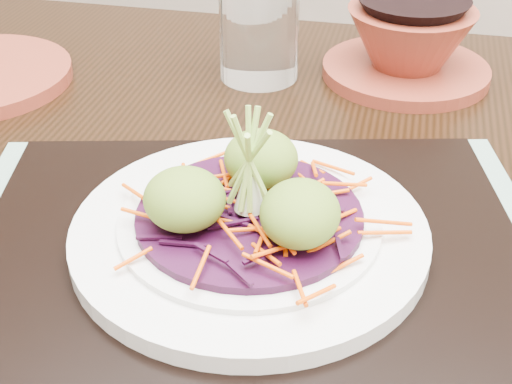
% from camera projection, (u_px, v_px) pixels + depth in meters
% --- Properties ---
extents(dining_table, '(1.29, 0.87, 0.80)m').
position_uv_depth(dining_table, '(287.00, 338.00, 0.57)').
color(dining_table, black).
rests_on(dining_table, ground).
extents(placemat, '(0.47, 0.41, 0.00)m').
position_uv_depth(placemat, '(250.00, 261.00, 0.48)').
color(placemat, gray).
rests_on(placemat, dining_table).
extents(serving_tray, '(0.41, 0.34, 0.02)m').
position_uv_depth(serving_tray, '(250.00, 250.00, 0.47)').
color(serving_tray, black).
rests_on(serving_tray, placemat).
extents(white_plate, '(0.23, 0.23, 0.02)m').
position_uv_depth(white_plate, '(250.00, 231.00, 0.47)').
color(white_plate, silver).
rests_on(white_plate, serving_tray).
extents(cabbage_bed, '(0.15, 0.15, 0.01)m').
position_uv_depth(cabbage_bed, '(249.00, 216.00, 0.46)').
color(cabbage_bed, '#2F0927').
rests_on(cabbage_bed, white_plate).
extents(carrot_julienne, '(0.18, 0.18, 0.01)m').
position_uv_depth(carrot_julienne, '(249.00, 207.00, 0.45)').
color(carrot_julienne, '#E84D04').
rests_on(carrot_julienne, cabbage_bed).
extents(guacamole_scoops, '(0.13, 0.11, 0.04)m').
position_uv_depth(guacamole_scoops, '(249.00, 190.00, 0.45)').
color(guacamole_scoops, olive).
rests_on(guacamole_scoops, cabbage_bed).
extents(scallion_garnish, '(0.05, 0.05, 0.08)m').
position_uv_depth(scallion_garnish, '(249.00, 165.00, 0.44)').
color(scallion_garnish, '#91B94A').
rests_on(scallion_garnish, cabbage_bed).
extents(water_glass, '(0.10, 0.10, 0.11)m').
position_uv_depth(water_glass, '(259.00, 23.00, 0.70)').
color(water_glass, white).
rests_on(water_glass, dining_table).
extents(terracotta_bowl_set, '(0.23, 0.23, 0.07)m').
position_uv_depth(terracotta_bowl_set, '(408.00, 47.00, 0.71)').
color(terracotta_bowl_set, maroon).
rests_on(terracotta_bowl_set, dining_table).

